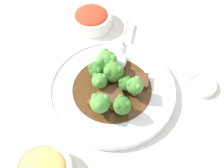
% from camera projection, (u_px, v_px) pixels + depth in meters
% --- Properties ---
extents(ground_plane, '(4.00, 4.00, 0.00)m').
position_uv_depth(ground_plane, '(112.00, 92.00, 0.76)').
color(ground_plane, silver).
extents(main_plate, '(0.31, 0.31, 0.02)m').
position_uv_depth(main_plate, '(112.00, 90.00, 0.75)').
color(main_plate, white).
rests_on(main_plate, ground_plane).
extents(beef_strip_0, '(0.07, 0.05, 0.01)m').
position_uv_depth(beef_strip_0, '(114.00, 97.00, 0.72)').
color(beef_strip_0, '#56331E').
rests_on(beef_strip_0, main_plate).
extents(beef_strip_1, '(0.05, 0.06, 0.01)m').
position_uv_depth(beef_strip_1, '(100.00, 99.00, 0.72)').
color(beef_strip_1, brown).
rests_on(beef_strip_1, main_plate).
extents(beef_strip_2, '(0.07, 0.07, 0.01)m').
position_uv_depth(beef_strip_2, '(137.00, 80.00, 0.75)').
color(beef_strip_2, '#56331E').
rests_on(beef_strip_2, main_plate).
extents(broccoli_floret_0, '(0.04, 0.04, 0.04)m').
position_uv_depth(broccoli_floret_0, '(96.00, 69.00, 0.74)').
color(broccoli_floret_0, '#8EB756').
rests_on(broccoli_floret_0, main_plate).
extents(broccoli_floret_1, '(0.05, 0.05, 0.06)m').
position_uv_depth(broccoli_floret_1, '(113.00, 71.00, 0.73)').
color(broccoli_floret_1, '#8EB756').
rests_on(broccoli_floret_1, main_plate).
extents(broccoli_floret_2, '(0.04, 0.04, 0.05)m').
position_uv_depth(broccoli_floret_2, '(100.00, 81.00, 0.72)').
color(broccoli_floret_2, '#8EB756').
rests_on(broccoli_floret_2, main_plate).
extents(broccoli_floret_3, '(0.04, 0.04, 0.05)m').
position_uv_depth(broccoli_floret_3, '(135.00, 86.00, 0.71)').
color(broccoli_floret_3, '#8EB756').
rests_on(broccoli_floret_3, main_plate).
extents(broccoli_floret_4, '(0.05, 0.05, 0.06)m').
position_uv_depth(broccoli_floret_4, '(107.00, 61.00, 0.74)').
color(broccoli_floret_4, '#8EB756').
rests_on(broccoli_floret_4, main_plate).
extents(broccoli_floret_5, '(0.04, 0.04, 0.05)m').
position_uv_depth(broccoli_floret_5, '(100.00, 103.00, 0.68)').
color(broccoli_floret_5, '#7FA84C').
rests_on(broccoli_floret_5, main_plate).
extents(broccoli_floret_6, '(0.03, 0.03, 0.04)m').
position_uv_depth(broccoli_floret_6, '(126.00, 83.00, 0.72)').
color(broccoli_floret_6, '#7FA84C').
rests_on(broccoli_floret_6, main_plate).
extents(broccoli_floret_7, '(0.04, 0.04, 0.05)m').
position_uv_depth(broccoli_floret_7, '(122.00, 105.00, 0.68)').
color(broccoli_floret_7, '#8EB756').
rests_on(broccoli_floret_7, main_plate).
extents(serving_spoon, '(0.16, 0.15, 0.01)m').
position_uv_depth(serving_spoon, '(119.00, 57.00, 0.79)').
color(serving_spoon, silver).
rests_on(serving_spoon, main_plate).
extents(side_bowl_kimchi, '(0.11, 0.11, 0.04)m').
position_uv_depth(side_bowl_kimchi, '(92.00, 18.00, 0.87)').
color(side_bowl_kimchi, white).
rests_on(side_bowl_kimchi, ground_plane).
extents(sauce_dish, '(0.07, 0.07, 0.01)m').
position_uv_depth(sauce_dish, '(202.00, 85.00, 0.76)').
color(sauce_dish, white).
rests_on(sauce_dish, ground_plane).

